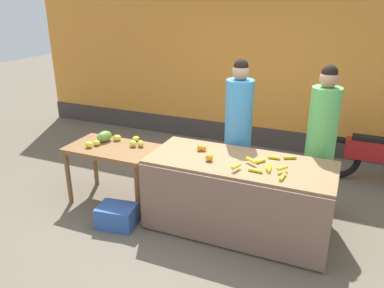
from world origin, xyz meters
TOP-DOWN VIEW (x-y plane):
  - ground_plane at (0.00, 0.00)m, footprint 24.00×24.00m
  - market_wall_back at (0.00, 2.79)m, footprint 9.13×0.23m
  - fruit_stall_counter at (0.41, -0.01)m, footprint 2.05×0.88m
  - side_table_wooden at (-1.27, 0.00)m, footprint 1.13×0.66m
  - banana_bunch_pile at (0.72, -0.06)m, footprint 0.57×0.64m
  - orange_pile at (-0.00, -0.00)m, footprint 0.28×0.32m
  - mango_papaya_pile at (-1.35, 0.11)m, footprint 0.71×0.54m
  - vendor_woman_blue_shirt at (0.18, 0.68)m, footprint 0.34×0.34m
  - vendor_woman_green_shirt at (1.18, 0.73)m, footprint 0.34×0.34m
  - parked_motorcycle at (1.85, 1.88)m, footprint 1.60×0.18m
  - produce_crate at (-0.91, -0.51)m, footprint 0.48×0.38m
  - produce_sack at (-0.45, 0.76)m, footprint 0.47×0.45m

SIDE VIEW (x-z plane):
  - ground_plane at x=0.00m, z-range 0.00..0.00m
  - produce_crate at x=-0.91m, z-range 0.00..0.26m
  - produce_sack at x=-0.45m, z-range 0.00..0.47m
  - parked_motorcycle at x=1.85m, z-range -0.04..0.84m
  - fruit_stall_counter at x=0.41m, z-range 0.00..0.86m
  - side_table_wooden at x=-1.27m, z-range 0.28..1.05m
  - mango_papaya_pile at x=-1.35m, z-range 0.75..0.89m
  - banana_bunch_pile at x=0.72m, z-range 0.86..0.92m
  - orange_pile at x=0.00m, z-range 0.86..0.94m
  - vendor_woman_green_shirt at x=1.18m, z-range 0.01..1.86m
  - vendor_woman_blue_shirt at x=0.18m, z-range 0.01..1.88m
  - market_wall_back at x=0.00m, z-range -0.03..3.30m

